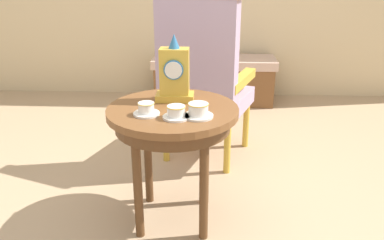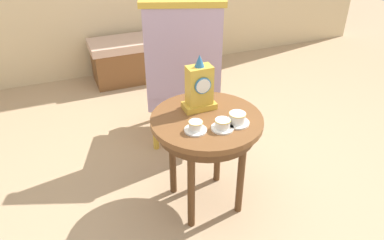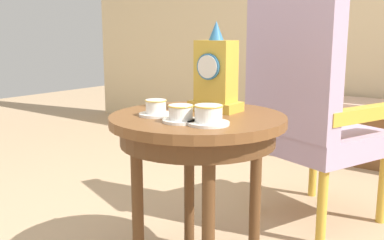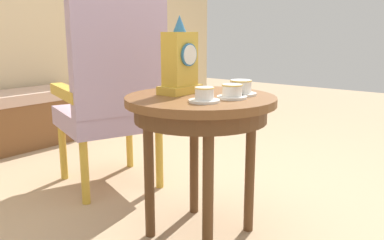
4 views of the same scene
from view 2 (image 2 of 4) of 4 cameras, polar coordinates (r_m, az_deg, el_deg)
ground_plane at (r=2.54m, az=3.11°, el=-11.33°), size 10.00×10.00×0.00m
side_table at (r=2.17m, az=2.21°, el=-1.46°), size 0.64×0.64×0.63m
teacup_left at (r=1.99m, az=0.54°, el=-1.04°), size 0.12×0.12×0.06m
teacup_right at (r=2.01m, az=4.66°, el=-0.71°), size 0.12×0.12×0.06m
teacup_center at (r=2.07m, az=6.88°, el=0.19°), size 0.14×0.14×0.07m
mantel_clock at (r=2.15m, az=1.13°, el=4.91°), size 0.19×0.11×0.34m
armchair at (r=2.76m, az=-1.33°, el=7.27°), size 0.69×0.68×1.14m
window_bench at (r=4.04m, az=-6.74°, el=9.50°), size 1.18×0.40×0.44m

